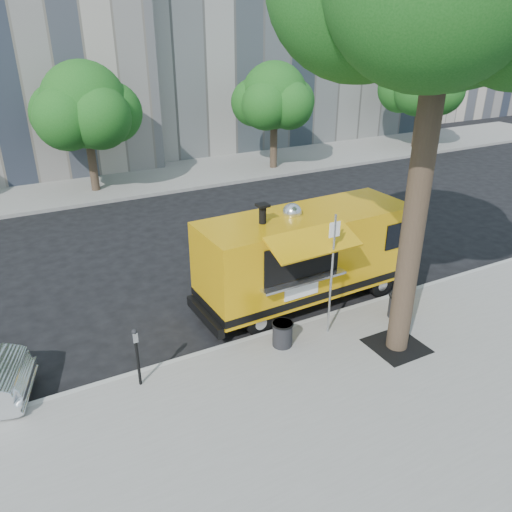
{
  "coord_description": "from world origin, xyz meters",
  "views": [
    {
      "loc": [
        -4.74,
        -9.73,
        6.88
      ],
      "look_at": [
        0.41,
        0.0,
        1.77
      ],
      "focal_mm": 35.0,
      "sensor_mm": 36.0,
      "label": 1
    }
  ],
  "objects_px": {
    "trash_bin_right": "(398,305)",
    "far_tree_d": "(423,82)",
    "far_tree_c": "(274,96)",
    "food_truck": "(305,254)",
    "far_tree_b": "(84,105)",
    "trash_bin_left": "(282,333)",
    "sign_post": "(332,268)",
    "parking_meter": "(137,351)"
  },
  "relations": [
    {
      "from": "far_tree_d",
      "to": "parking_meter",
      "type": "height_order",
      "value": "far_tree_d"
    },
    {
      "from": "far_tree_d",
      "to": "parking_meter",
      "type": "bearing_deg",
      "value": -146.4
    },
    {
      "from": "far_tree_d",
      "to": "trash_bin_right",
      "type": "xyz_separation_m",
      "value": [
        -14.5,
        -14.42,
        -3.41
      ]
    },
    {
      "from": "far_tree_c",
      "to": "trash_bin_left",
      "type": "height_order",
      "value": "far_tree_c"
    },
    {
      "from": "far_tree_c",
      "to": "food_truck",
      "type": "height_order",
      "value": "far_tree_c"
    },
    {
      "from": "far_tree_b",
      "to": "trash_bin_right",
      "type": "xyz_separation_m",
      "value": [
        4.5,
        -14.52,
        -3.36
      ]
    },
    {
      "from": "parking_meter",
      "to": "food_truck",
      "type": "bearing_deg",
      "value": 17.01
    },
    {
      "from": "far_tree_c",
      "to": "trash_bin_left",
      "type": "xyz_separation_m",
      "value": [
        -7.71,
        -13.93,
        -3.25
      ]
    },
    {
      "from": "far_tree_b",
      "to": "food_truck",
      "type": "distance_m",
      "value": 13.1
    },
    {
      "from": "far_tree_b",
      "to": "food_truck",
      "type": "bearing_deg",
      "value": -76.66
    },
    {
      "from": "far_tree_d",
      "to": "food_truck",
      "type": "relative_size",
      "value": 0.92
    },
    {
      "from": "sign_post",
      "to": "trash_bin_right",
      "type": "xyz_separation_m",
      "value": [
        1.95,
        -0.27,
        -1.37
      ]
    },
    {
      "from": "far_tree_d",
      "to": "sign_post",
      "type": "height_order",
      "value": "far_tree_d"
    },
    {
      "from": "far_tree_b",
      "to": "sign_post",
      "type": "relative_size",
      "value": 1.83
    },
    {
      "from": "far_tree_b",
      "to": "trash_bin_right",
      "type": "height_order",
      "value": "far_tree_b"
    },
    {
      "from": "far_tree_b",
      "to": "food_truck",
      "type": "relative_size",
      "value": 0.9
    },
    {
      "from": "trash_bin_left",
      "to": "trash_bin_right",
      "type": "distance_m",
      "value": 3.22
    },
    {
      "from": "food_truck",
      "to": "far_tree_b",
      "type": "bearing_deg",
      "value": 101.47
    },
    {
      "from": "trash_bin_right",
      "to": "far_tree_d",
      "type": "bearing_deg",
      "value": 44.84
    },
    {
      "from": "far_tree_b",
      "to": "trash_bin_right",
      "type": "distance_m",
      "value": 15.57
    },
    {
      "from": "food_truck",
      "to": "sign_post",
      "type": "bearing_deg",
      "value": -105.64
    },
    {
      "from": "trash_bin_left",
      "to": "trash_bin_right",
      "type": "bearing_deg",
      "value": -5.21
    },
    {
      "from": "far_tree_c",
      "to": "sign_post",
      "type": "height_order",
      "value": "far_tree_c"
    },
    {
      "from": "far_tree_c",
      "to": "trash_bin_right",
      "type": "relative_size",
      "value": 8.49
    },
    {
      "from": "food_truck",
      "to": "trash_bin_left",
      "type": "relative_size",
      "value": 10.29
    },
    {
      "from": "sign_post",
      "to": "far_tree_c",
      "type": "bearing_deg",
      "value": 65.19
    },
    {
      "from": "far_tree_d",
      "to": "trash_bin_left",
      "type": "relative_size",
      "value": 9.45
    },
    {
      "from": "far_tree_d",
      "to": "far_tree_b",
      "type": "bearing_deg",
      "value": 179.7
    },
    {
      "from": "food_truck",
      "to": "trash_bin_left",
      "type": "distance_m",
      "value": 2.56
    },
    {
      "from": "parking_meter",
      "to": "food_truck",
      "type": "relative_size",
      "value": 0.22
    },
    {
      "from": "trash_bin_right",
      "to": "far_tree_c",
      "type": "bearing_deg",
      "value": 72.44
    },
    {
      "from": "far_tree_b",
      "to": "far_tree_d",
      "type": "bearing_deg",
      "value": -0.3
    },
    {
      "from": "parking_meter",
      "to": "trash_bin_right",
      "type": "height_order",
      "value": "parking_meter"
    },
    {
      "from": "far_tree_b",
      "to": "far_tree_c",
      "type": "distance_m",
      "value": 9.01
    },
    {
      "from": "far_tree_d",
      "to": "trash_bin_left",
      "type": "distance_m",
      "value": 22.91
    },
    {
      "from": "sign_post",
      "to": "trash_bin_right",
      "type": "distance_m",
      "value": 2.4
    },
    {
      "from": "trash_bin_left",
      "to": "trash_bin_right",
      "type": "xyz_separation_m",
      "value": [
        3.21,
        -0.29,
        0.01
      ]
    },
    {
      "from": "sign_post",
      "to": "food_truck",
      "type": "relative_size",
      "value": 0.49
    },
    {
      "from": "far_tree_d",
      "to": "sign_post",
      "type": "relative_size",
      "value": 1.88
    },
    {
      "from": "food_truck",
      "to": "trash_bin_left",
      "type": "height_order",
      "value": "food_truck"
    },
    {
      "from": "far_tree_b",
      "to": "far_tree_d",
      "type": "xyz_separation_m",
      "value": [
        19.0,
        -0.1,
        0.06
      ]
    },
    {
      "from": "far_tree_b",
      "to": "far_tree_d",
      "type": "relative_size",
      "value": 0.97
    }
  ]
}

